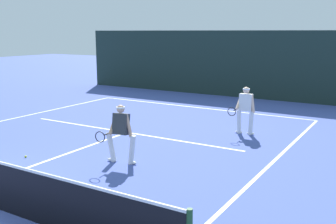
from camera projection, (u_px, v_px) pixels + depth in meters
court_line_baseline_far at (197, 107)px, 18.42m from camera, size 10.67×0.10×0.01m
court_line_service at (127, 132)px, 13.87m from camera, size 8.70×0.10×0.01m
court_line_centre at (63, 155)px, 11.33m from camera, size 0.10×6.40×0.01m
player_near at (121, 131)px, 10.49m from camera, size 0.91×0.86×1.60m
player_far at (245, 108)px, 13.49m from camera, size 0.75×0.89×1.64m
tennis_ball at (26, 156)px, 11.10m from camera, size 0.07×0.07×0.07m
back_fence_windscreen at (230, 64)px, 21.30m from camera, size 18.77×0.12×3.53m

